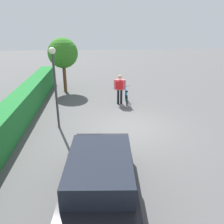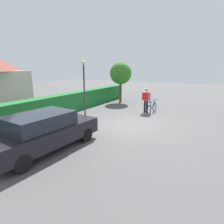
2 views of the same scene
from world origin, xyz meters
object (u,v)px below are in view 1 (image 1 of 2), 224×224
Objects in this scene: bicycle at (126,97)px; person_rider at (120,87)px; tree_kerbside at (63,53)px; street_lamp at (54,76)px; parked_car_near at (100,178)px.

bicycle is 0.81m from person_rider.
tree_kerbside reaches higher than person_rider.
person_rider is at bearing -46.59° from street_lamp.
street_lamp is at bearing 133.41° from person_rider.
parked_car_near is at bearing -168.69° from tree_kerbside.
tree_kerbside is at bearing 55.42° from bicycle.
bicycle is 0.47× the size of street_lamp.
bicycle is at bearing -124.58° from tree_kerbside.
tree_kerbside is (5.69, 0.33, 0.22)m from street_lamp.
bicycle is 0.97× the size of person_rider.
parked_car_near is 8.06m from bicycle.
bicycle is at bearing -69.40° from person_rider.
person_rider is 4.65m from tree_kerbside.
parked_car_near is at bearing -159.83° from street_lamp.
person_rider reaches higher than bicycle.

